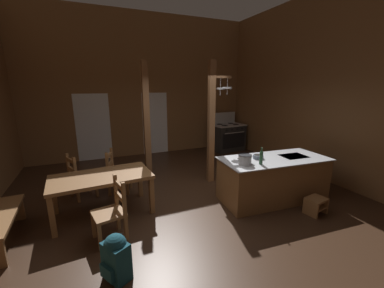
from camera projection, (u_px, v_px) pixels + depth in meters
name	position (u px, v px, depth m)	size (l,w,h in m)	color
ground_plane	(193.00, 210.00, 4.63)	(7.89, 8.89, 0.10)	#382316
wall_back	(143.00, 87.00, 7.75)	(7.89, 0.14, 4.49)	brown
wall_right	(338.00, 87.00, 5.46)	(0.14, 8.89, 4.49)	brown
glazed_door_back_left	(93.00, 127.00, 7.37)	(1.00, 0.01, 2.05)	white
glazed_panel_back_right	(155.00, 124.00, 8.12)	(0.84, 0.01, 2.05)	white
kitchen_island	(273.00, 179.00, 4.88)	(2.22, 1.12, 0.88)	brown
stove_range	(227.00, 137.00, 8.64)	(1.21, 0.91, 1.32)	#262626
support_post_with_pot_rack	(212.00, 120.00, 5.56)	(0.58, 0.25, 2.84)	brown
support_post_center	(147.00, 123.00, 5.64)	(0.14, 0.14, 2.84)	brown
step_stool	(316.00, 204.00, 4.37)	(0.40, 0.34, 0.30)	olive
dining_table	(102.00, 180.00, 4.26)	(1.76, 1.02, 0.74)	brown
ladderback_chair_near_window	(112.00, 211.00, 3.60)	(0.52, 0.52, 0.95)	olive
ladderback_chair_by_post	(80.00, 177.00, 4.94)	(0.57, 0.57, 0.95)	olive
ladderback_chair_at_table_end	(117.00, 172.00, 5.21)	(0.56, 0.56, 0.95)	olive
bench_along_left_wall	(3.00, 223.00, 3.55)	(0.41, 1.40, 0.44)	brown
backpack	(116.00, 256.00, 2.86)	(0.38, 0.39, 0.60)	#194756
stockpot_on_counter	(245.00, 160.00, 4.37)	(0.31, 0.24, 0.19)	#B7BABF
mixing_bowl_on_counter	(258.00, 157.00, 4.74)	(0.21, 0.21, 0.07)	slate
bottle_tall_on_counter	(261.00, 158.00, 4.38)	(0.06, 0.06, 0.32)	#2D5638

